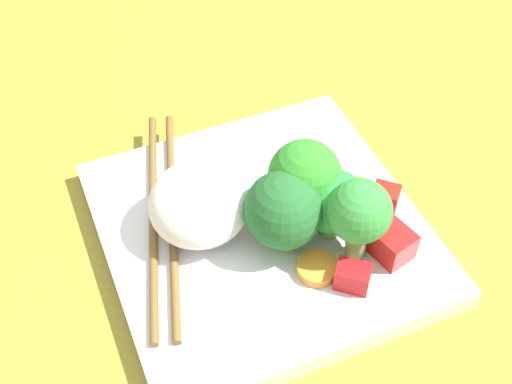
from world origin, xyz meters
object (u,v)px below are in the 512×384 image
carrot_slice_0 (317,268)px  chopstick_pair (163,215)px  broccoli_floret_0 (359,213)px  rice_mound (200,203)px  square_plate (262,231)px

carrot_slice_0 → chopstick_pair: 12.61cm
chopstick_pair → broccoli_floret_0: bearing=70.4°
rice_mound → chopstick_pair: bearing=-38.5°
carrot_slice_0 → square_plate: bearing=-71.9°
carrot_slice_0 → broccoli_floret_0: bearing=-171.8°
square_plate → broccoli_floret_0: bearing=134.3°
broccoli_floret_0 → carrot_slice_0: broccoli_floret_0 is taller
square_plate → carrot_slice_0: bearing=108.1°
rice_mound → carrot_slice_0: rice_mound is taller
rice_mound → broccoli_floret_0: size_ratio=1.10×
square_plate → carrot_slice_0: 6.05cm
square_plate → rice_mound: size_ratio=3.02×
square_plate → rice_mound: 5.80cm
square_plate → chopstick_pair: bearing=-28.4°
square_plate → chopstick_pair: chopstick_pair is taller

